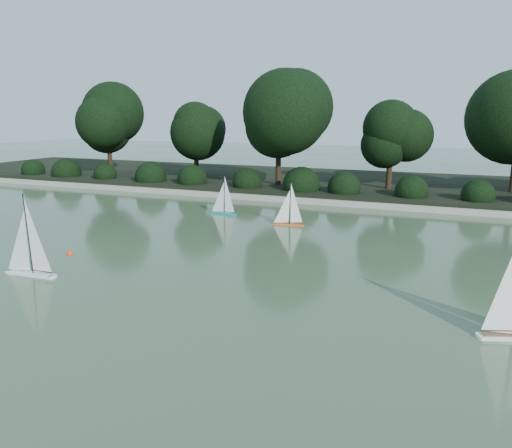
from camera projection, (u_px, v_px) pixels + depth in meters
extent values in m
plane|color=#384C2D|center=(220.00, 300.00, 7.94)|extent=(80.00, 80.00, 0.00)
cube|color=gray|center=(345.00, 203.00, 16.04)|extent=(40.00, 0.35, 0.18)
cube|color=black|center=(368.00, 185.00, 19.63)|extent=(40.00, 8.00, 0.30)
cylinder|color=black|center=(110.00, 164.00, 22.00)|extent=(0.20, 0.20, 1.51)
sphere|color=black|center=(108.00, 121.00, 21.60)|extent=(2.38, 2.38, 2.38)
cylinder|color=black|center=(197.00, 168.00, 21.06)|extent=(0.20, 0.20, 1.37)
sphere|color=black|center=(195.00, 127.00, 20.69)|extent=(2.24, 2.24, 2.24)
cylinder|color=black|center=(278.00, 170.00, 18.72)|extent=(0.20, 0.20, 1.66)
sphere|color=black|center=(279.00, 115.00, 18.28)|extent=(2.66, 2.66, 2.66)
cylinder|color=black|center=(389.00, 179.00, 17.71)|extent=(0.20, 0.20, 1.26)
sphere|color=black|center=(391.00, 134.00, 17.37)|extent=(2.10, 2.10, 2.10)
sphere|color=black|center=(36.00, 171.00, 22.01)|extent=(1.10, 1.10, 1.10)
sphere|color=black|center=(72.00, 173.00, 21.26)|extent=(1.10, 1.10, 1.10)
sphere|color=black|center=(110.00, 175.00, 20.52)|extent=(1.10, 1.10, 1.10)
sphere|color=black|center=(151.00, 177.00, 19.77)|extent=(1.10, 1.10, 1.10)
sphere|color=black|center=(195.00, 180.00, 19.02)|extent=(1.10, 1.10, 1.10)
sphere|color=black|center=(243.00, 182.00, 18.27)|extent=(1.10, 1.10, 1.10)
sphere|color=black|center=(295.00, 185.00, 17.52)|extent=(1.10, 1.10, 1.10)
sphere|color=black|center=(352.00, 188.00, 16.77)|extent=(1.10, 1.10, 1.10)
sphere|color=black|center=(413.00, 192.00, 16.03)|extent=(1.10, 1.10, 1.10)
sphere|color=black|center=(481.00, 196.00, 15.28)|extent=(1.10, 1.10, 1.10)
cube|color=white|center=(31.00, 273.00, 9.16)|extent=(0.97, 0.25, 0.10)
cone|color=white|center=(7.00, 270.00, 9.33)|extent=(0.20, 0.20, 0.19)
cylinder|color=white|center=(53.00, 276.00, 9.01)|extent=(0.12, 0.12, 0.10)
cylinder|color=black|center=(29.00, 231.00, 8.97)|extent=(0.02, 0.02, 1.49)
cylinder|color=black|center=(42.00, 269.00, 9.05)|extent=(0.44, 0.04, 0.02)
cylinder|color=white|center=(480.00, 335.00, 6.60)|extent=(0.14, 0.14, 0.09)
cylinder|color=black|center=(498.00, 328.00, 6.57)|extent=(0.41, 0.16, 0.01)
cube|color=#EE541D|center=(289.00, 224.00, 13.30)|extent=(0.75, 0.30, 0.07)
cone|color=#EE541D|center=(273.00, 223.00, 13.37)|extent=(0.18, 0.18, 0.15)
cylinder|color=#EE541D|center=(302.00, 224.00, 13.23)|extent=(0.11, 0.11, 0.07)
cylinder|color=black|center=(290.00, 201.00, 13.16)|extent=(0.02, 0.02, 1.14)
cylinder|color=black|center=(296.00, 221.00, 13.25)|extent=(0.33, 0.08, 0.01)
cube|color=#019488|center=(224.00, 213.00, 14.76)|extent=(0.75, 0.21, 0.07)
cone|color=#019488|center=(211.00, 212.00, 14.95)|extent=(0.16, 0.16, 0.15)
cylinder|color=#019488|center=(235.00, 214.00, 14.59)|extent=(0.10, 0.10, 0.07)
cylinder|color=black|center=(224.00, 192.00, 14.61)|extent=(0.02, 0.02, 1.15)
cylinder|color=black|center=(229.00, 211.00, 14.65)|extent=(0.34, 0.04, 0.01)
sphere|color=#F6370C|center=(70.00, 254.00, 10.56)|extent=(0.14, 0.14, 0.14)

